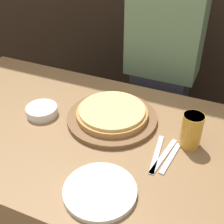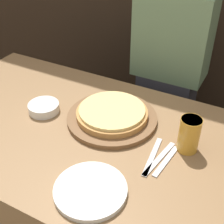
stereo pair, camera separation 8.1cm
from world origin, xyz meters
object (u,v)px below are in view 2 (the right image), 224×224
object	(u,v)px
dinner_knife	(159,159)
spoon	(166,161)
fork	(152,156)
beer_glass	(189,133)
side_bowl	(44,108)
pizza_on_board	(112,115)
diner_person	(167,88)
dinner_plate	(90,190)

from	to	relation	value
dinner_knife	spoon	world-z (taller)	same
spoon	dinner_knife	bearing A→B (deg)	180.00
fork	spoon	world-z (taller)	same
beer_glass	side_bowl	size ratio (longest dim) A/B	1.03
pizza_on_board	fork	xyz separation A→B (m)	(0.23, -0.12, -0.02)
beer_glass	side_bowl	world-z (taller)	beer_glass
side_bowl	diner_person	distance (m)	0.70
beer_glass	side_bowl	xyz separation A→B (m)	(-0.60, -0.05, -0.05)
dinner_knife	spoon	size ratio (longest dim) A/B	1.17
dinner_plate	dinner_knife	xyz separation A→B (m)	(0.14, 0.23, -0.01)
diner_person	pizza_on_board	bearing A→B (deg)	-96.90
beer_glass	dinner_plate	size ratio (longest dim) A/B	0.58
dinner_plate	diner_person	bearing A→B (deg)	93.43
side_bowl	spoon	bearing A→B (deg)	-4.47
dinner_plate	side_bowl	xyz separation A→B (m)	(-0.40, 0.28, 0.01)
dinner_plate	side_bowl	size ratio (longest dim) A/B	1.78
fork	spoon	bearing A→B (deg)	-0.00
beer_glass	dinner_plate	xyz separation A→B (m)	(-0.20, -0.33, -0.06)
beer_glass	diner_person	world-z (taller)	diner_person
dinner_plate	fork	distance (m)	0.26
beer_glass	spoon	distance (m)	0.13
dinner_plate	fork	world-z (taller)	dinner_plate
spoon	diner_person	world-z (taller)	diner_person
pizza_on_board	diner_person	distance (m)	0.53
side_bowl	diner_person	xyz separation A→B (m)	(0.34, 0.59, -0.13)
dinner_plate	spoon	bearing A→B (deg)	55.51
beer_glass	diner_person	size ratio (longest dim) A/B	0.10
fork	dinner_knife	bearing A→B (deg)	0.00
spoon	pizza_on_board	bearing A→B (deg)	155.99
beer_glass	dinner_knife	size ratio (longest dim) A/B	0.66
pizza_on_board	fork	world-z (taller)	pizza_on_board
dinner_knife	beer_glass	bearing A→B (deg)	54.92
beer_glass	dinner_plate	bearing A→B (deg)	-121.64
spoon	diner_person	size ratio (longest dim) A/B	0.13
side_bowl	fork	bearing A→B (deg)	-4.90
dinner_knife	diner_person	xyz separation A→B (m)	(-0.19, 0.64, -0.11)
dinner_plate	spoon	distance (m)	0.29
beer_glass	side_bowl	bearing A→B (deg)	-174.89
pizza_on_board	dinner_plate	bearing A→B (deg)	-72.25
fork	diner_person	xyz separation A→B (m)	(-0.16, 0.64, -0.11)
beer_glass	diner_person	distance (m)	0.62
beer_glass	spoon	bearing A→B (deg)	-114.04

